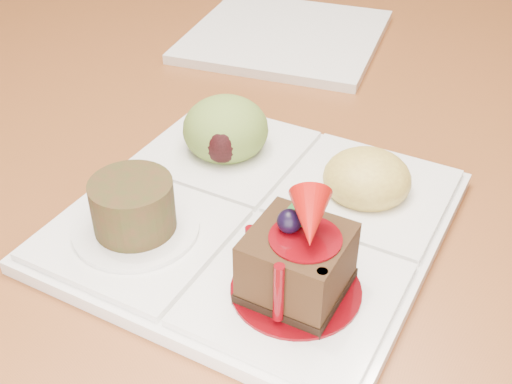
{
  "coord_description": "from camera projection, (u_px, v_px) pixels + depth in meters",
  "views": [
    {
      "loc": [
        0.04,
        -1.1,
        1.09
      ],
      "look_at": [
        0.01,
        -0.69,
        0.79
      ],
      "focal_mm": 45.0,
      "sensor_mm": 36.0,
      "label": 1
    }
  ],
  "objects": [
    {
      "name": "second_plate",
      "position": [
        285.0,
        36.0,
        0.85
      ],
      "size": [
        0.29,
        0.29,
        0.01
      ],
      "primitive_type": "cube",
      "rotation": [
        0.0,
        0.0,
        -0.26
      ],
      "color": "white",
      "rests_on": "dining_table"
    },
    {
      "name": "dining_table",
      "position": [
        284.0,
        8.0,
        1.13
      ],
      "size": [
        1.0,
        1.8,
        0.75
      ],
      "color": "brown",
      "rests_on": "ground"
    },
    {
      "name": "sampler_plate",
      "position": [
        257.0,
        201.0,
        0.53
      ],
      "size": [
        0.38,
        0.38,
        0.11
      ],
      "rotation": [
        0.0,
        0.0,
        -0.41
      ],
      "color": "white",
      "rests_on": "dining_table"
    },
    {
      "name": "ground",
      "position": [
        277.0,
        286.0,
        1.54
      ],
      "size": [
        6.0,
        6.0,
        0.0
      ],
      "primitive_type": "plane",
      "color": "#4F3016"
    }
  ]
}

